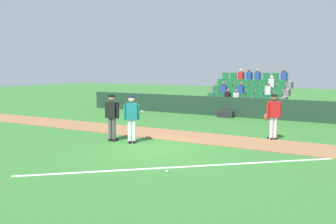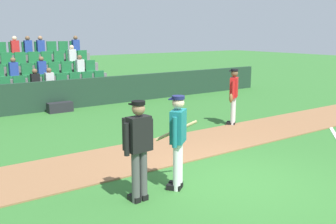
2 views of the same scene
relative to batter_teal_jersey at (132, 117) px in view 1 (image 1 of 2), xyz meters
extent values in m
plane|color=#33702D|center=(1.19, -0.49, -0.97)|extent=(80.00, 80.00, 0.00)
cube|color=#936642|center=(1.19, 2.07, -0.95)|extent=(28.00, 2.06, 0.03)
cube|color=white|center=(4.19, -0.99, -0.96)|extent=(9.30, 7.73, 0.01)
cube|color=#1E3828|center=(1.19, 8.61, -0.41)|extent=(20.00, 0.16, 1.11)
cube|color=slate|center=(1.19, 10.91, -0.82)|extent=(5.00, 3.80, 0.30)
cube|color=slate|center=(1.19, 9.63, -0.47)|extent=(4.90, 0.85, 0.40)
cube|color=#1E6B38|center=(-0.74, 9.53, -0.22)|extent=(0.44, 0.40, 0.08)
cube|color=#1E6B38|center=(-0.74, 9.75, 0.03)|extent=(0.44, 0.08, 0.50)
cube|color=#1E6B38|center=(-0.19, 9.53, -0.22)|extent=(0.44, 0.40, 0.08)
cube|color=#1E6B38|center=(-0.19, 9.75, 0.03)|extent=(0.44, 0.08, 0.50)
cube|color=#1E6B38|center=(0.36, 9.53, -0.22)|extent=(0.44, 0.40, 0.08)
cube|color=#1E6B38|center=(0.36, 9.75, 0.03)|extent=(0.44, 0.08, 0.50)
cube|color=black|center=(0.36, 9.58, 0.08)|extent=(0.32, 0.22, 0.52)
sphere|color=brown|center=(0.36, 9.58, 0.43)|extent=(0.20, 0.20, 0.20)
cube|color=#1E6B38|center=(0.91, 9.53, -0.22)|extent=(0.44, 0.40, 0.08)
cube|color=#1E6B38|center=(0.91, 9.75, 0.03)|extent=(0.44, 0.08, 0.50)
cube|color=silver|center=(0.91, 9.58, 0.08)|extent=(0.32, 0.22, 0.52)
sphere|color=brown|center=(0.91, 9.58, 0.43)|extent=(0.20, 0.20, 0.20)
cube|color=#1E6B38|center=(1.46, 9.53, -0.22)|extent=(0.44, 0.40, 0.08)
cube|color=#1E6B38|center=(1.46, 9.75, 0.03)|extent=(0.44, 0.08, 0.50)
cube|color=#1E6B38|center=(2.01, 9.53, -0.22)|extent=(0.44, 0.40, 0.08)
cube|color=#1E6B38|center=(2.01, 9.75, 0.03)|extent=(0.44, 0.08, 0.50)
cube|color=#1E6B38|center=(2.56, 9.53, -0.22)|extent=(0.44, 0.40, 0.08)
cube|color=#1E6B38|center=(2.56, 9.75, 0.03)|extent=(0.44, 0.08, 0.50)
cube|color=#1E6B38|center=(3.11, 9.53, -0.22)|extent=(0.44, 0.40, 0.08)
cube|color=#1E6B38|center=(3.11, 9.75, 0.03)|extent=(0.44, 0.08, 0.50)
cube|color=slate|center=(1.19, 10.48, -0.07)|extent=(4.90, 0.85, 0.40)
cube|color=#1E6B38|center=(-0.74, 10.38, 0.18)|extent=(0.44, 0.40, 0.08)
cube|color=#1E6B38|center=(-0.74, 10.60, 0.43)|extent=(0.44, 0.08, 0.50)
cube|color=#1E6B38|center=(-0.19, 10.38, 0.18)|extent=(0.44, 0.40, 0.08)
cube|color=#1E6B38|center=(-0.19, 10.60, 0.43)|extent=(0.44, 0.08, 0.50)
cube|color=#263F99|center=(-0.19, 10.43, 0.48)|extent=(0.32, 0.22, 0.52)
sphere|color=brown|center=(-0.19, 10.43, 0.83)|extent=(0.20, 0.20, 0.20)
cube|color=#1E6B38|center=(0.36, 10.38, 0.18)|extent=(0.44, 0.40, 0.08)
cube|color=#1E6B38|center=(0.36, 10.60, 0.43)|extent=(0.44, 0.08, 0.50)
cube|color=#1E6B38|center=(0.91, 10.38, 0.18)|extent=(0.44, 0.40, 0.08)
cube|color=#1E6B38|center=(0.91, 10.60, 0.43)|extent=(0.44, 0.08, 0.50)
cube|color=#263F99|center=(0.91, 10.43, 0.48)|extent=(0.32, 0.22, 0.52)
sphere|color=brown|center=(0.91, 10.43, 0.83)|extent=(0.20, 0.20, 0.20)
cube|color=#1E6B38|center=(1.46, 10.38, 0.18)|extent=(0.44, 0.40, 0.08)
cube|color=#1E6B38|center=(1.46, 10.60, 0.43)|extent=(0.44, 0.08, 0.50)
cube|color=#1E6B38|center=(2.01, 10.38, 0.18)|extent=(0.44, 0.40, 0.08)
cube|color=#1E6B38|center=(2.01, 10.60, 0.43)|extent=(0.44, 0.08, 0.50)
cube|color=#1E6B38|center=(2.56, 10.38, 0.18)|extent=(0.44, 0.40, 0.08)
cube|color=#1E6B38|center=(2.56, 10.60, 0.43)|extent=(0.44, 0.08, 0.50)
cube|color=silver|center=(2.56, 10.43, 0.48)|extent=(0.32, 0.22, 0.52)
sphere|color=brown|center=(2.56, 10.43, 0.83)|extent=(0.20, 0.20, 0.20)
cube|color=#1E6B38|center=(3.11, 10.38, 0.18)|extent=(0.44, 0.40, 0.08)
cube|color=#1E6B38|center=(3.11, 10.60, 0.43)|extent=(0.44, 0.08, 0.50)
cube|color=slate|center=(1.19, 11.33, 0.33)|extent=(4.90, 0.85, 0.40)
cube|color=#1E6B38|center=(-0.74, 11.23, 0.58)|extent=(0.44, 0.40, 0.08)
cube|color=#1E6B38|center=(-0.74, 11.45, 0.83)|extent=(0.44, 0.08, 0.50)
cube|color=#1E6B38|center=(-0.19, 11.23, 0.58)|extent=(0.44, 0.40, 0.08)
cube|color=#1E6B38|center=(-0.19, 11.45, 0.83)|extent=(0.44, 0.08, 0.50)
cube|color=#1E6B38|center=(0.36, 11.23, 0.58)|extent=(0.44, 0.40, 0.08)
cube|color=#1E6B38|center=(0.36, 11.45, 0.83)|extent=(0.44, 0.08, 0.50)
cube|color=#1E6B38|center=(0.91, 11.23, 0.58)|extent=(0.44, 0.40, 0.08)
cube|color=#1E6B38|center=(0.91, 11.45, 0.83)|extent=(0.44, 0.08, 0.50)
cube|color=#1E6B38|center=(1.46, 11.23, 0.58)|extent=(0.44, 0.40, 0.08)
cube|color=#1E6B38|center=(1.46, 11.45, 0.83)|extent=(0.44, 0.08, 0.50)
cube|color=#1E6B38|center=(2.01, 11.23, 0.58)|extent=(0.44, 0.40, 0.08)
cube|color=#1E6B38|center=(2.01, 11.45, 0.83)|extent=(0.44, 0.08, 0.50)
cube|color=#1E6B38|center=(2.56, 11.23, 0.58)|extent=(0.44, 0.40, 0.08)
cube|color=#1E6B38|center=(2.56, 11.45, 0.83)|extent=(0.44, 0.08, 0.50)
cube|color=silver|center=(2.56, 11.28, 0.88)|extent=(0.32, 0.22, 0.52)
sphere|color=beige|center=(2.56, 11.28, 1.23)|extent=(0.20, 0.20, 0.20)
cube|color=#1E6B38|center=(3.11, 11.23, 0.58)|extent=(0.44, 0.40, 0.08)
cube|color=#1E6B38|center=(3.11, 11.45, 0.83)|extent=(0.44, 0.08, 0.50)
cube|color=slate|center=(1.19, 12.18, 0.73)|extent=(4.90, 0.85, 0.40)
cube|color=#1E6B38|center=(-0.74, 12.08, 0.98)|extent=(0.44, 0.40, 0.08)
cube|color=#1E6B38|center=(-0.74, 12.30, 1.23)|extent=(0.44, 0.08, 0.50)
cube|color=#1E6B38|center=(-0.19, 12.08, 0.98)|extent=(0.44, 0.40, 0.08)
cube|color=#1E6B38|center=(-0.19, 12.30, 1.23)|extent=(0.44, 0.08, 0.50)
cube|color=#1E6B38|center=(0.36, 12.08, 0.98)|extent=(0.44, 0.40, 0.08)
cube|color=#1E6B38|center=(0.36, 12.30, 1.23)|extent=(0.44, 0.08, 0.50)
cube|color=red|center=(0.36, 12.13, 1.28)|extent=(0.32, 0.22, 0.52)
sphere|color=beige|center=(0.36, 12.13, 1.63)|extent=(0.20, 0.20, 0.20)
cube|color=#1E6B38|center=(0.91, 12.08, 0.98)|extent=(0.44, 0.40, 0.08)
cube|color=#1E6B38|center=(0.91, 12.30, 1.23)|extent=(0.44, 0.08, 0.50)
cube|color=#263F99|center=(0.91, 12.13, 1.28)|extent=(0.32, 0.22, 0.52)
sphere|color=brown|center=(0.91, 12.13, 1.63)|extent=(0.20, 0.20, 0.20)
cube|color=#1E6B38|center=(1.46, 12.08, 0.98)|extent=(0.44, 0.40, 0.08)
cube|color=#1E6B38|center=(1.46, 12.30, 1.23)|extent=(0.44, 0.08, 0.50)
cube|color=#263F99|center=(1.46, 12.13, 1.28)|extent=(0.32, 0.22, 0.52)
sphere|color=#9E7051|center=(1.46, 12.13, 1.63)|extent=(0.20, 0.20, 0.20)
cube|color=#1E6B38|center=(2.01, 12.08, 0.98)|extent=(0.44, 0.40, 0.08)
cube|color=#1E6B38|center=(2.01, 12.30, 1.23)|extent=(0.44, 0.08, 0.50)
cube|color=#1E6B38|center=(2.56, 12.08, 0.98)|extent=(0.44, 0.40, 0.08)
cube|color=#1E6B38|center=(2.56, 12.30, 1.23)|extent=(0.44, 0.08, 0.50)
cube|color=#1E6B38|center=(3.11, 12.08, 0.98)|extent=(0.44, 0.40, 0.08)
cube|color=#1E6B38|center=(3.11, 12.30, 1.23)|extent=(0.44, 0.08, 0.50)
cube|color=#263F99|center=(3.11, 12.13, 1.28)|extent=(0.32, 0.22, 0.52)
sphere|color=brown|center=(3.11, 12.13, 1.63)|extent=(0.20, 0.20, 0.20)
cylinder|color=white|center=(-0.06, -0.06, -0.52)|extent=(0.14, 0.14, 0.90)
cylinder|color=white|center=(0.06, 0.04, -0.52)|extent=(0.14, 0.14, 0.90)
cube|color=black|center=(-0.10, -0.01, -0.92)|extent=(0.26, 0.28, 0.10)
cube|color=black|center=(0.02, 0.09, -0.92)|extent=(0.26, 0.28, 0.10)
cube|color=#197075|center=(0.00, -0.01, 0.23)|extent=(0.45, 0.42, 0.60)
cylinder|color=#197075|center=(-0.20, -0.16, 0.18)|extent=(0.09, 0.09, 0.55)
cylinder|color=#197075|center=(0.19, 0.15, 0.18)|extent=(0.09, 0.09, 0.55)
sphere|color=beige|center=(0.00, -0.01, 0.66)|extent=(0.22, 0.22, 0.22)
cylinder|color=#191E4C|center=(0.00, -0.01, 0.76)|extent=(0.23, 0.23, 0.06)
cube|color=#191E4C|center=(-0.06, 0.07, 0.73)|extent=(0.22, 0.21, 0.02)
cylinder|color=tan|center=(0.13, 0.23, 0.08)|extent=(0.69, 0.50, 0.41)
cylinder|color=#4C4C4C|center=(-0.94, -0.07, -0.52)|extent=(0.14, 0.14, 0.90)
cylinder|color=#4C4C4C|center=(-0.78, -0.05, -0.52)|extent=(0.14, 0.14, 0.90)
cube|color=black|center=(-0.95, -0.01, -0.92)|extent=(0.14, 0.27, 0.10)
cube|color=black|center=(-0.79, 0.01, -0.92)|extent=(0.14, 0.27, 0.10)
cube|color=black|center=(-0.86, -0.06, 0.23)|extent=(0.42, 0.25, 0.60)
cylinder|color=black|center=(-1.11, -0.08, 0.18)|extent=(0.09, 0.09, 0.55)
cylinder|color=black|center=(-0.61, -0.04, 0.18)|extent=(0.09, 0.09, 0.55)
sphere|color=#9E7051|center=(-0.86, -0.06, 0.66)|extent=(0.22, 0.22, 0.22)
cylinder|color=black|center=(-0.86, -0.06, 0.76)|extent=(0.23, 0.23, 0.06)
cube|color=black|center=(-0.87, 0.04, 0.73)|extent=(0.19, 0.14, 0.02)
cube|color=black|center=(-0.87, 0.07, 0.23)|extent=(0.45, 0.12, 0.56)
cylinder|color=silver|center=(4.39, 3.00, -0.52)|extent=(0.14, 0.14, 0.90)
cylinder|color=silver|center=(4.52, 3.10, -0.52)|extent=(0.14, 0.14, 0.90)
cube|color=black|center=(4.36, 3.05, -0.92)|extent=(0.26, 0.28, 0.10)
cube|color=black|center=(4.48, 3.15, -0.92)|extent=(0.26, 0.28, 0.10)
cube|color=red|center=(4.45, 3.05, 0.23)|extent=(0.45, 0.42, 0.60)
cylinder|color=red|center=(4.26, 2.89, 0.18)|extent=(0.09, 0.09, 0.55)
cylinder|color=red|center=(4.65, 3.21, 0.18)|extent=(0.09, 0.09, 0.55)
sphere|color=brown|center=(4.45, 3.05, 0.66)|extent=(0.22, 0.22, 0.22)
cylinder|color=black|center=(4.45, 3.05, 0.76)|extent=(0.23, 0.23, 0.06)
cube|color=black|center=(4.39, 3.13, 0.73)|extent=(0.22, 0.21, 0.02)
ellipsoid|color=brown|center=(4.21, 2.92, -0.07)|extent=(0.23, 0.22, 0.28)
sphere|color=white|center=(2.91, -2.61, -0.93)|extent=(0.07, 0.07, 0.07)
cube|color=#232328|center=(0.76, 8.16, -0.79)|extent=(0.90, 0.36, 0.36)
camera|label=1|loc=(7.25, -10.55, 1.80)|focal=37.57mm
camera|label=2|loc=(-4.13, -5.49, 1.91)|focal=41.76mm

